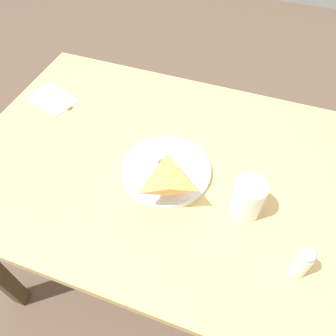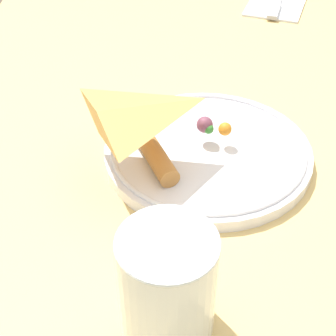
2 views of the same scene
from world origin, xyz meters
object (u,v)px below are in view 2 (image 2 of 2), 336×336
at_px(plate_pizza, 205,150).
at_px(milk_glass, 167,287).
at_px(napkin_folded, 277,3).
at_px(dining_table, 223,200).
at_px(butter_knife, 277,2).

distance_m(plate_pizza, milk_glass, 0.25).
xyz_separation_m(milk_glass, napkin_folded, (0.73, -0.22, -0.05)).
bearing_deg(dining_table, napkin_folded, -16.95).
height_order(plate_pizza, butter_knife, plate_pizza).
bearing_deg(butter_knife, milk_glass, 179.23).
height_order(dining_table, napkin_folded, napkin_folded).
bearing_deg(plate_pizza, butter_knife, -19.36).
height_order(milk_glass, napkin_folded, milk_glass).
distance_m(napkin_folded, butter_knife, 0.01).
bearing_deg(napkin_folded, dining_table, 163.05).
relative_size(milk_glass, napkin_folded, 0.58).
height_order(milk_glass, butter_knife, milk_glass).
xyz_separation_m(dining_table, milk_glass, (-0.28, 0.08, 0.16)).
xyz_separation_m(dining_table, napkin_folded, (0.46, -0.14, 0.11)).
xyz_separation_m(plate_pizza, milk_glass, (-0.24, 0.05, 0.04)).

